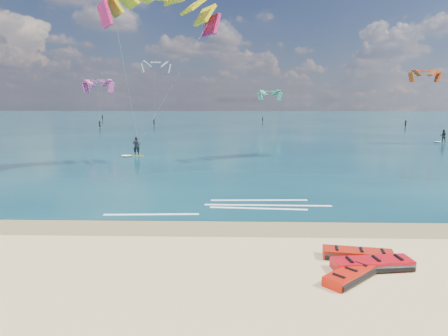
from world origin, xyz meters
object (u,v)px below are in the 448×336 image
Objects in this scene: packed_kite_mid at (357,259)px; packed_kite_right at (349,280)px; packed_kite_left at (372,269)px; kitesurfer_main at (148,74)px.

packed_kite_mid is 1.19× the size of packed_kite_right.
packed_kite_right is at bearing -147.57° from packed_kite_left.
packed_kite_right is at bearing -63.54° from kitesurfer_main.
packed_kite_right is at bearing -104.65° from packed_kite_mid.
packed_kite_right is 0.14× the size of kitesurfer_main.
packed_kite_left is at bearing -60.76° from kitesurfer_main.
packed_kite_left is 0.19× the size of kitesurfer_main.
packed_kite_left reaches higher than packed_kite_right.
kitesurfer_main reaches higher than packed_kite_right.
packed_kite_left is 1.36m from packed_kite_right.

